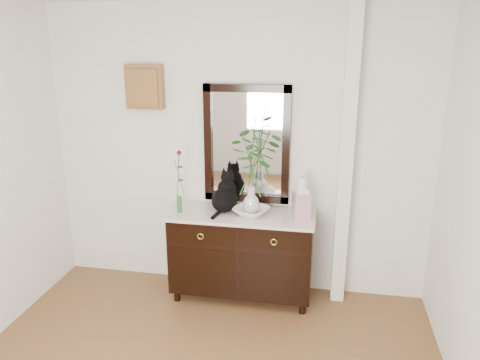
% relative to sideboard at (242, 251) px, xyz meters
% --- Properties ---
extents(wall_back, '(3.60, 0.04, 2.70)m').
position_rel_sideboard_xyz_m(wall_back, '(-0.10, 0.25, 0.88)').
color(wall_back, white).
rests_on(wall_back, ground).
extents(pilaster, '(0.12, 0.20, 2.70)m').
position_rel_sideboard_xyz_m(pilaster, '(0.90, 0.17, 0.88)').
color(pilaster, white).
rests_on(pilaster, ground).
extents(sideboard, '(1.33, 0.52, 0.82)m').
position_rel_sideboard_xyz_m(sideboard, '(0.00, 0.00, 0.00)').
color(sideboard, black).
rests_on(sideboard, ground).
extents(wall_mirror, '(0.80, 0.06, 1.10)m').
position_rel_sideboard_xyz_m(wall_mirror, '(-0.00, 0.24, 0.97)').
color(wall_mirror, black).
rests_on(wall_mirror, wall_back).
extents(key_cabinet, '(0.35, 0.10, 0.40)m').
position_rel_sideboard_xyz_m(key_cabinet, '(-0.95, 0.21, 1.48)').
color(key_cabinet, brown).
rests_on(key_cabinet, wall_back).
extents(cat, '(0.32, 0.37, 0.37)m').
position_rel_sideboard_xyz_m(cat, '(-0.17, 0.04, 0.56)').
color(cat, black).
rests_on(cat, sideboard).
extents(lotus_bowl, '(0.39, 0.39, 0.07)m').
position_rel_sideboard_xyz_m(lotus_bowl, '(0.09, -0.03, 0.41)').
color(lotus_bowl, white).
rests_on(lotus_bowl, sideboard).
extents(vase_branches, '(0.43, 0.43, 0.88)m').
position_rel_sideboard_xyz_m(vase_branches, '(0.09, -0.03, 0.84)').
color(vase_branches, silver).
rests_on(vase_branches, lotus_bowl).
extents(bud_vase_rose, '(0.09, 0.09, 0.60)m').
position_rel_sideboard_xyz_m(bud_vase_rose, '(-0.57, -0.07, 0.67)').
color(bud_vase_rose, '#2B6A3A').
rests_on(bud_vase_rose, sideboard).
extents(ginger_jar, '(0.18, 0.18, 0.39)m').
position_rel_sideboard_xyz_m(ginger_jar, '(0.53, -0.02, 0.57)').
color(ginger_jar, white).
rests_on(ginger_jar, sideboard).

